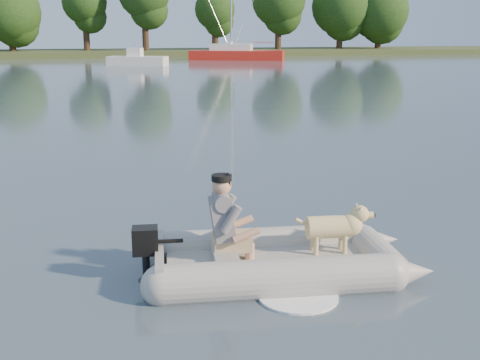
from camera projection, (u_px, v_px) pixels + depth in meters
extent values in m
plane|color=slate|center=(267.00, 290.00, 6.82)|extent=(160.00, 160.00, 0.00)
cube|color=#47512D|center=(110.00, 53.00, 65.23)|extent=(160.00, 12.00, 0.70)
cylinder|color=#332316|center=(12.00, 43.00, 62.08)|extent=(0.70, 0.70, 2.94)
sphere|color=#2D531B|center=(10.00, 12.00, 61.34)|extent=(6.27, 6.27, 6.27)
cylinder|color=#332316|center=(87.00, 39.00, 64.25)|extent=(0.70, 0.70, 3.67)
sphere|color=#2D531B|center=(84.00, 2.00, 63.33)|extent=(4.69, 4.69, 4.69)
cylinder|color=#332316|center=(145.00, 36.00, 63.86)|extent=(0.70, 0.70, 4.29)
cylinder|color=#332316|center=(215.00, 40.00, 65.96)|extent=(0.70, 0.70, 3.21)
sphere|color=#2D531B|center=(215.00, 9.00, 65.15)|extent=(4.41, 4.41, 4.41)
cylinder|color=#332316|center=(278.00, 37.00, 68.12)|extent=(0.70, 0.70, 3.94)
sphere|color=#2D531B|center=(279.00, 0.00, 67.13)|extent=(6.03, 6.03, 6.03)
cylinder|color=#332316|center=(339.00, 38.00, 70.13)|extent=(0.70, 0.70, 3.52)
sphere|color=#2D531B|center=(341.00, 6.00, 69.24)|extent=(6.68, 6.68, 6.68)
cylinder|color=#332316|center=(378.00, 40.00, 71.02)|extent=(0.70, 0.70, 3.21)
sphere|color=#2D531B|center=(380.00, 11.00, 70.21)|extent=(6.79, 6.79, 6.79)
cube|color=red|center=(237.00, 56.00, 56.72)|extent=(9.13, 5.74, 1.10)
cube|color=white|center=(231.00, 47.00, 56.60)|extent=(4.30, 3.27, 0.66)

